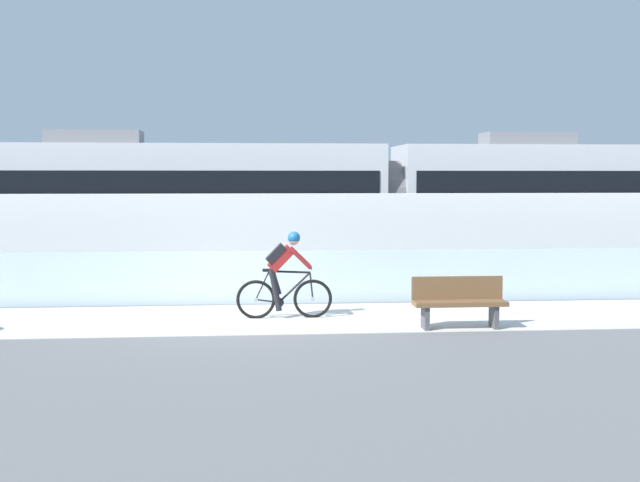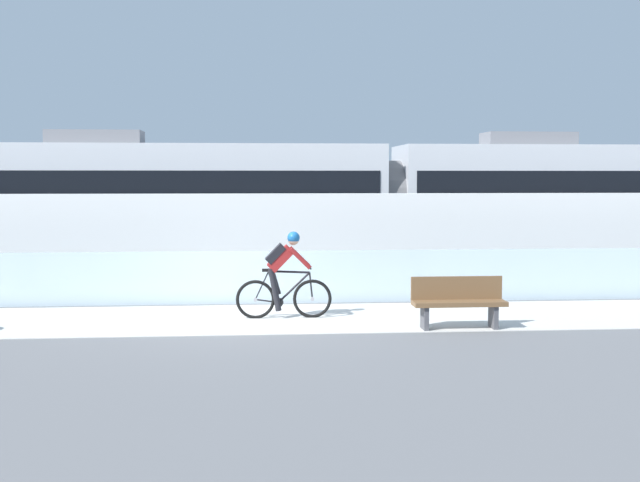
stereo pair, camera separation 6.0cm
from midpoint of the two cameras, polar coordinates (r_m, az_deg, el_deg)
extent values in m
plane|color=slate|center=(15.34, -5.46, -5.38)|extent=(200.00, 200.00, 0.00)
cube|color=silver|center=(15.34, -5.46, -5.35)|extent=(32.00, 3.20, 0.01)
cube|color=silver|center=(17.09, -5.44, -2.52)|extent=(32.00, 0.05, 1.09)
cube|color=white|center=(18.82, -5.42, -0.14)|extent=(32.00, 0.36, 2.23)
cube|color=#595654|center=(21.41, -5.37, -2.58)|extent=(32.00, 0.08, 0.01)
cube|color=#595654|center=(22.83, -5.35, -2.15)|extent=(32.00, 0.08, 0.01)
cube|color=silver|center=(22.06, -10.17, 2.52)|extent=(11.00, 2.50, 3.10)
cube|color=black|center=(22.05, -10.18, 3.42)|extent=(10.56, 2.54, 1.04)
cube|color=#4C4C51|center=(22.15, -10.12, -1.03)|extent=(10.78, 2.53, 0.28)
cube|color=slate|center=(22.34, -15.33, 6.89)|extent=(2.40, 1.10, 0.36)
cube|color=#232326|center=(22.74, -18.99, -1.49)|extent=(1.40, 1.88, 0.20)
cylinder|color=black|center=(22.06, -19.43, -1.83)|extent=(0.60, 0.10, 0.60)
cylinder|color=black|center=(23.44, -18.57, -1.46)|extent=(0.60, 0.10, 0.60)
cube|color=#232326|center=(22.14, -1.00, -1.41)|extent=(1.40, 1.88, 0.20)
cylinder|color=black|center=(21.43, -0.86, -1.76)|extent=(0.60, 0.10, 0.60)
cylinder|color=black|center=(22.85, -1.13, -1.37)|extent=(0.60, 0.10, 0.60)
cube|color=silver|center=(23.97, 18.41, 2.50)|extent=(11.00, 2.50, 3.10)
cube|color=black|center=(23.96, 18.43, 3.34)|extent=(10.56, 2.54, 1.04)
cube|color=#4C4C51|center=(24.05, 18.33, -0.76)|extent=(10.78, 2.53, 0.28)
cube|color=slate|center=(23.26, 14.01, 6.81)|extent=(2.40, 1.10, 0.36)
cube|color=#232326|center=(22.89, 10.21, -1.28)|extent=(1.40, 1.88, 0.20)
cylinder|color=black|center=(22.21, 10.70, -1.62)|extent=(0.60, 0.10, 0.60)
cylinder|color=black|center=(23.59, 9.75, -1.26)|extent=(0.60, 0.10, 0.60)
cylinder|color=#59595B|center=(22.30, 4.72, 2.59)|extent=(0.60, 2.30, 2.30)
torus|color=black|center=(15.33, -0.62, -4.00)|extent=(0.72, 0.06, 0.72)
cylinder|color=#99999E|center=(15.33, -0.62, -4.00)|extent=(0.07, 0.10, 0.07)
torus|color=black|center=(15.28, -4.55, -4.04)|extent=(0.72, 0.06, 0.72)
cylinder|color=#99999E|center=(15.28, -4.55, -4.04)|extent=(0.07, 0.10, 0.07)
cylinder|color=black|center=(15.27, -1.88, -3.22)|extent=(0.60, 0.04, 0.58)
cylinder|color=black|center=(15.26, -3.30, -3.17)|extent=(0.22, 0.04, 0.59)
cylinder|color=black|center=(15.23, -2.22, -2.14)|extent=(0.76, 0.04, 0.07)
cylinder|color=black|center=(15.29, -3.76, -4.14)|extent=(0.43, 0.03, 0.09)
cylinder|color=black|center=(15.25, -4.10, -3.07)|extent=(0.27, 0.02, 0.53)
cylinder|color=black|center=(15.29, -0.71, -3.09)|extent=(0.08, 0.03, 0.49)
cube|color=black|center=(15.22, -3.64, -2.02)|extent=(0.24, 0.10, 0.05)
cylinder|color=black|center=(15.25, -0.81, -1.81)|extent=(0.03, 0.58, 0.03)
cylinder|color=#262628|center=(15.30, -2.96, -4.25)|extent=(0.18, 0.02, 0.18)
cube|color=maroon|center=(15.20, -2.82, -1.21)|extent=(0.50, 0.28, 0.51)
cube|color=black|center=(15.19, -3.17, -0.87)|extent=(0.38, 0.30, 0.38)
sphere|color=beige|center=(15.18, -1.92, 0.09)|extent=(0.20, 0.20, 0.20)
sphere|color=#195999|center=(15.18, -1.92, 0.23)|extent=(0.23, 0.23, 0.23)
cylinder|color=maroon|center=(15.06, -1.43, -1.22)|extent=(0.41, 0.08, 0.41)
cylinder|color=maroon|center=(15.38, -1.51, -1.10)|extent=(0.41, 0.08, 0.41)
cylinder|color=black|center=(15.17, -3.21, -3.39)|extent=(0.25, 0.11, 0.79)
cylinder|color=black|center=(15.33, -3.24, -2.78)|extent=(0.25, 0.11, 0.52)
cube|color=brown|center=(14.39, 9.49, -4.25)|extent=(1.60, 0.44, 0.08)
cube|color=brown|center=(14.55, 9.31, -3.20)|extent=(1.60, 0.06, 0.40)
cube|color=#4C4C51|center=(14.29, 7.14, -5.28)|extent=(0.08, 0.36, 0.41)
cube|color=#4C4C51|center=(14.59, 11.77, -5.14)|extent=(0.08, 0.36, 0.41)
camera|label=1|loc=(0.03, -90.10, -0.01)|focal=46.46mm
camera|label=2|loc=(0.03, 89.90, 0.01)|focal=46.46mm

